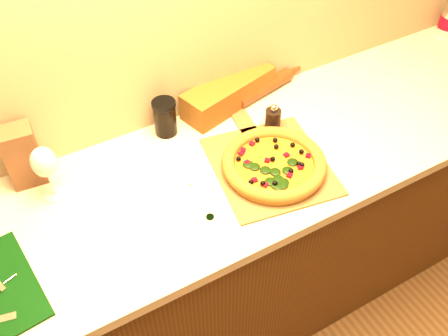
# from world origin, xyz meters

# --- Properties ---
(cabinet) EXTENTS (2.80, 0.65, 0.86)m
(cabinet) POSITION_xyz_m (0.00, 1.43, 0.43)
(cabinet) COLOR #44280E
(cabinet) RESTS_ON ground
(countertop) EXTENTS (2.84, 0.68, 0.04)m
(countertop) POSITION_xyz_m (0.00, 1.43, 0.88)
(countertop) COLOR beige
(countertop) RESTS_ON cabinet
(pizza_peel) EXTENTS (0.43, 0.58, 0.01)m
(pizza_peel) POSITION_xyz_m (0.21, 1.37, 0.90)
(pizza_peel) COLOR brown
(pizza_peel) RESTS_ON countertop
(pizza) EXTENTS (0.35, 0.35, 0.05)m
(pizza) POSITION_xyz_m (0.21, 1.34, 0.93)
(pizza) COLOR #AA7A2A
(pizza) RESTS_ON pizza_peel
(bottle_cap) EXTENTS (0.03, 0.03, 0.01)m
(bottle_cap) POSITION_xyz_m (-0.07, 1.26, 0.90)
(bottle_cap) COLOR black
(bottle_cap) RESTS_ON countertop
(pepper_grinder) EXTENTS (0.06, 0.06, 0.11)m
(pepper_grinder) POSITION_xyz_m (0.32, 1.52, 0.94)
(pepper_grinder) COLOR black
(pepper_grinder) RESTS_ON countertop
(rolling_pin) EXTENTS (0.40, 0.12, 0.06)m
(rolling_pin) POSITION_xyz_m (0.41, 1.71, 0.93)
(rolling_pin) COLOR #5B240F
(rolling_pin) RESTS_ON countertop
(bread_bag) EXTENTS (0.41, 0.22, 0.11)m
(bread_bag) POSITION_xyz_m (0.26, 1.72, 0.95)
(bread_bag) COLOR brown
(bread_bag) RESTS_ON countertop
(wine_glass) EXTENTS (0.08, 0.08, 0.20)m
(wine_glass) POSITION_xyz_m (-0.46, 1.59, 1.04)
(wine_glass) COLOR silver
(wine_glass) RESTS_ON countertop
(paper_bag) EXTENTS (0.11, 0.09, 0.21)m
(paper_bag) POSITION_xyz_m (-0.51, 1.70, 1.01)
(paper_bag) COLOR brown
(paper_bag) RESTS_ON countertop
(dark_jar) EXTENTS (0.08, 0.08, 0.14)m
(dark_jar) POSITION_xyz_m (-0.02, 1.69, 0.97)
(dark_jar) COLOR black
(dark_jar) RESTS_ON countertop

